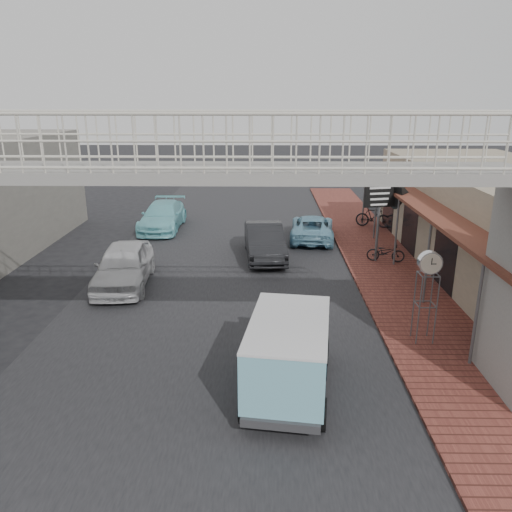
{
  "coord_description": "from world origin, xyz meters",
  "views": [
    {
      "loc": [
        1.61,
        -14.5,
        6.62
      ],
      "look_at": [
        1.32,
        0.66,
        1.8
      ],
      "focal_mm": 35.0,
      "sensor_mm": 36.0,
      "label": 1
    }
  ],
  "objects_px": {
    "angkot_far": "(163,216)",
    "motorcycle_far": "(373,217)",
    "angkot_curb": "(312,228)",
    "street_clock": "(429,267)",
    "white_hatchback": "(124,265)",
    "motorcycle_near": "(386,252)",
    "arrow_sign": "(400,195)",
    "dark_sedan": "(265,241)",
    "angkot_van": "(289,345)"
  },
  "relations": [
    {
      "from": "angkot_far",
      "to": "motorcycle_far",
      "type": "bearing_deg",
      "value": 1.75
    },
    {
      "from": "angkot_curb",
      "to": "street_clock",
      "type": "distance_m",
      "value": 11.1
    },
    {
      "from": "angkot_curb",
      "to": "white_hatchback",
      "type": "bearing_deg",
      "value": 46.12
    },
    {
      "from": "motorcycle_near",
      "to": "arrow_sign",
      "type": "bearing_deg",
      "value": -49.87
    },
    {
      "from": "angkot_curb",
      "to": "angkot_far",
      "type": "xyz_separation_m",
      "value": [
        -7.67,
        1.9,
        0.1
      ]
    },
    {
      "from": "dark_sedan",
      "to": "arrow_sign",
      "type": "height_order",
      "value": "arrow_sign"
    },
    {
      "from": "motorcycle_far",
      "to": "street_clock",
      "type": "height_order",
      "value": "street_clock"
    },
    {
      "from": "angkot_curb",
      "to": "angkot_van",
      "type": "distance_m",
      "value": 13.42
    },
    {
      "from": "arrow_sign",
      "to": "dark_sedan",
      "type": "bearing_deg",
      "value": 161.76
    },
    {
      "from": "white_hatchback",
      "to": "motorcycle_near",
      "type": "relative_size",
      "value": 2.96
    },
    {
      "from": "angkot_van",
      "to": "motorcycle_far",
      "type": "distance_m",
      "value": 16.29
    },
    {
      "from": "arrow_sign",
      "to": "motorcycle_far",
      "type": "bearing_deg",
      "value": 74.59
    },
    {
      "from": "dark_sedan",
      "to": "arrow_sign",
      "type": "xyz_separation_m",
      "value": [
        5.48,
        -0.49,
        2.13
      ]
    },
    {
      "from": "angkot_van",
      "to": "arrow_sign",
      "type": "height_order",
      "value": "arrow_sign"
    },
    {
      "from": "dark_sedan",
      "to": "angkot_curb",
      "type": "distance_m",
      "value": 3.74
    },
    {
      "from": "angkot_far",
      "to": "motorcycle_near",
      "type": "distance_m",
      "value": 11.81
    },
    {
      "from": "motorcycle_far",
      "to": "arrow_sign",
      "type": "bearing_deg",
      "value": -161.66
    },
    {
      "from": "angkot_far",
      "to": "motorcycle_far",
      "type": "distance_m",
      "value": 11.07
    },
    {
      "from": "street_clock",
      "to": "motorcycle_near",
      "type": "bearing_deg",
      "value": 83.16
    },
    {
      "from": "motorcycle_near",
      "to": "motorcycle_far",
      "type": "xyz_separation_m",
      "value": [
        0.66,
        5.84,
        0.15
      ]
    },
    {
      "from": "white_hatchback",
      "to": "street_clock",
      "type": "xyz_separation_m",
      "value": [
        9.6,
        -4.38,
        1.5
      ]
    },
    {
      "from": "arrow_sign",
      "to": "angkot_far",
      "type": "bearing_deg",
      "value": 140.71
    },
    {
      "from": "angkot_curb",
      "to": "motorcycle_far",
      "type": "height_order",
      "value": "angkot_curb"
    },
    {
      "from": "dark_sedan",
      "to": "angkot_van",
      "type": "distance_m",
      "value": 10.39
    },
    {
      "from": "motorcycle_far",
      "to": "arrow_sign",
      "type": "xyz_separation_m",
      "value": [
        -0.22,
        -5.59,
        2.21
      ]
    },
    {
      "from": "angkot_far",
      "to": "arrow_sign",
      "type": "bearing_deg",
      "value": -25.77
    },
    {
      "from": "dark_sedan",
      "to": "motorcycle_near",
      "type": "distance_m",
      "value": 5.1
    },
    {
      "from": "angkot_curb",
      "to": "arrow_sign",
      "type": "distance_m",
      "value": 5.19
    },
    {
      "from": "white_hatchback",
      "to": "angkot_far",
      "type": "distance_m",
      "value": 8.28
    },
    {
      "from": "angkot_van",
      "to": "motorcycle_far",
      "type": "xyz_separation_m",
      "value": [
        5.11,
        15.46,
        -0.57
      ]
    },
    {
      "from": "angkot_far",
      "to": "angkot_curb",
      "type": "bearing_deg",
      "value": -13.53
    },
    {
      "from": "angkot_far",
      "to": "street_clock",
      "type": "distance_m",
      "value": 16.1
    },
    {
      "from": "angkot_far",
      "to": "motorcycle_near",
      "type": "xyz_separation_m",
      "value": [
        10.4,
        -5.58,
        -0.2
      ]
    },
    {
      "from": "angkot_far",
      "to": "motorcycle_near",
      "type": "bearing_deg",
      "value": -27.79
    },
    {
      "from": "white_hatchback",
      "to": "motorcycle_near",
      "type": "distance_m",
      "value": 10.54
    },
    {
      "from": "angkot_curb",
      "to": "motorcycle_near",
      "type": "height_order",
      "value": "angkot_curb"
    },
    {
      "from": "white_hatchback",
      "to": "angkot_curb",
      "type": "xyz_separation_m",
      "value": [
        7.46,
        6.38,
        -0.17
      ]
    },
    {
      "from": "dark_sedan",
      "to": "motorcycle_near",
      "type": "xyz_separation_m",
      "value": [
        5.04,
        -0.74,
        -0.23
      ]
    },
    {
      "from": "angkot_far",
      "to": "street_clock",
      "type": "bearing_deg",
      "value": -51.81
    },
    {
      "from": "angkot_van",
      "to": "motorcycle_far",
      "type": "bearing_deg",
      "value": 79.42
    },
    {
      "from": "motorcycle_near",
      "to": "street_clock",
      "type": "relative_size",
      "value": 0.59
    },
    {
      "from": "angkot_far",
      "to": "motorcycle_far",
      "type": "height_order",
      "value": "angkot_far"
    },
    {
      "from": "motorcycle_far",
      "to": "street_clock",
      "type": "xyz_separation_m",
      "value": [
        -1.25,
        -12.92,
        1.62
      ]
    },
    {
      "from": "angkot_curb",
      "to": "angkot_far",
      "type": "bearing_deg",
      "value": -8.36
    },
    {
      "from": "white_hatchback",
      "to": "dark_sedan",
      "type": "distance_m",
      "value": 6.19
    },
    {
      "from": "dark_sedan",
      "to": "white_hatchback",
      "type": "bearing_deg",
      "value": -151.49
    },
    {
      "from": "white_hatchback",
      "to": "angkot_van",
      "type": "relative_size",
      "value": 1.11
    },
    {
      "from": "white_hatchback",
      "to": "angkot_curb",
      "type": "relative_size",
      "value": 1.05
    },
    {
      "from": "angkot_van",
      "to": "arrow_sign",
      "type": "distance_m",
      "value": 11.14
    },
    {
      "from": "dark_sedan",
      "to": "motorcycle_far",
      "type": "distance_m",
      "value": 7.65
    }
  ]
}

